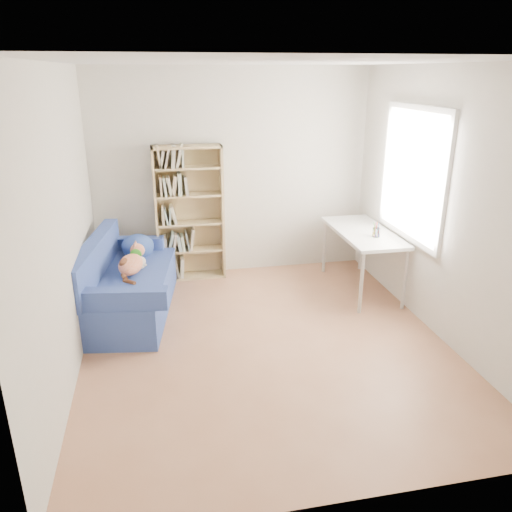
{
  "coord_description": "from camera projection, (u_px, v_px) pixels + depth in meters",
  "views": [
    {
      "loc": [
        -0.95,
        -4.23,
        2.53
      ],
      "look_at": [
        -0.06,
        0.2,
        0.85
      ],
      "focal_mm": 35.0,
      "sensor_mm": 36.0,
      "label": 1
    }
  ],
  "objects": [
    {
      "name": "desk",
      "position": [
        363.0,
        236.0,
        5.94
      ],
      "size": [
        0.61,
        1.34,
        0.75
      ],
      "color": "white",
      "rests_on": "ground"
    },
    {
      "name": "sofa",
      "position": [
        126.0,
        284.0,
        5.48
      ],
      "size": [
        1.07,
        1.85,
        0.85
      ],
      "rotation": [
        0.0,
        0.0,
        -0.15
      ],
      "color": "navy",
      "rests_on": "ground"
    },
    {
      "name": "bookshelf",
      "position": [
        190.0,
        219.0,
        6.27
      ],
      "size": [
        0.85,
        0.26,
        1.7
      ],
      "color": "tan",
      "rests_on": "ground"
    },
    {
      "name": "room_shell",
      "position": [
        277.0,
        178.0,
        4.42
      ],
      "size": [
        3.54,
        4.04,
        2.62
      ],
      "color": "silver",
      "rests_on": "ground"
    },
    {
      "name": "ground",
      "position": [
        266.0,
        343.0,
        4.94
      ],
      "size": [
        4.0,
        4.0,
        0.0
      ],
      "primitive_type": "plane",
      "color": "#996345",
      "rests_on": "ground"
    },
    {
      "name": "pen_cup",
      "position": [
        376.0,
        231.0,
        5.69
      ],
      "size": [
        0.09,
        0.09,
        0.17
      ],
      "color": "white",
      "rests_on": "desk"
    }
  ]
}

